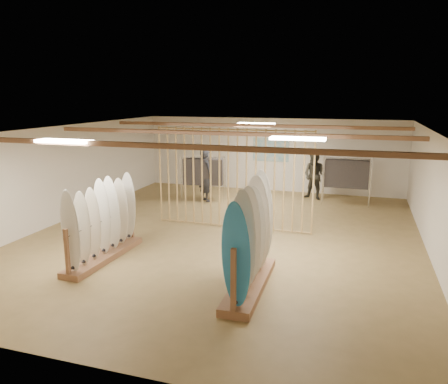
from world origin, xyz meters
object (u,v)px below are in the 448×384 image
(clothing_rack_a, at_px, (203,172))
(clothing_rack_b, at_px, (347,174))
(shopper_b, at_px, (315,172))
(rack_right, at_px, (250,254))
(shopper_a, at_px, (206,172))
(rack_left, at_px, (103,233))

(clothing_rack_a, bearing_deg, clothing_rack_b, 0.18)
(clothing_rack_a, bearing_deg, shopper_b, 10.12)
(shopper_b, bearing_deg, rack_right, -74.06)
(shopper_a, bearing_deg, rack_left, 126.56)
(rack_right, xyz_separation_m, shopper_a, (-3.25, 6.46, 0.34))
(clothing_rack_a, height_order, clothing_rack_b, clothing_rack_b)
(clothing_rack_a, height_order, shopper_b, shopper_b)
(rack_left, xyz_separation_m, shopper_a, (0.30, 5.96, 0.43))
(rack_right, xyz_separation_m, shopper_b, (0.36, 7.87, 0.27))
(rack_right, xyz_separation_m, clothing_rack_a, (-3.33, 6.45, 0.33))
(clothing_rack_b, height_order, shopper_b, shopper_b)
(shopper_a, xyz_separation_m, shopper_b, (3.61, 1.40, -0.07))
(clothing_rack_b, height_order, shopper_a, shopper_a)
(shopper_a, height_order, shopper_b, shopper_a)
(clothing_rack_a, relative_size, clothing_rack_b, 0.97)
(rack_right, distance_m, clothing_rack_b, 7.54)
(rack_left, xyz_separation_m, shopper_b, (3.91, 7.37, 0.36))
(rack_right, height_order, shopper_a, shopper_a)
(rack_right, relative_size, clothing_rack_b, 1.57)
(clothing_rack_a, relative_size, shopper_a, 0.76)
(shopper_a, bearing_deg, shopper_b, -119.30)
(rack_left, bearing_deg, clothing_rack_b, 55.18)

